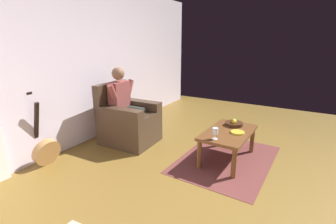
# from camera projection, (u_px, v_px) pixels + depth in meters

# --- Properties ---
(ground_plane) EXTENTS (7.21, 7.21, 0.00)m
(ground_plane) POSITION_uv_depth(u_px,v_px,m) (260.00, 179.00, 3.01)
(ground_plane) COLOR brown
(wall_back) EXTENTS (6.41, 0.06, 2.53)m
(wall_back) POSITION_uv_depth(u_px,v_px,m) (89.00, 63.00, 3.99)
(wall_back) COLOR silver
(wall_back) RESTS_ON ground
(rug) EXTENTS (1.70, 1.24, 0.01)m
(rug) POSITION_uv_depth(u_px,v_px,m) (226.00, 159.00, 3.51)
(rug) COLOR brown
(rug) RESTS_ON ground
(armchair) EXTENTS (0.75, 0.85, 0.97)m
(armchair) POSITION_uv_depth(u_px,v_px,m) (128.00, 122.00, 4.02)
(armchair) COLOR #412F21
(armchair) RESTS_ON ground
(person_seated) EXTENTS (0.62, 0.57, 1.23)m
(person_seated) POSITION_uv_depth(u_px,v_px,m) (126.00, 103.00, 3.94)
(person_seated) COLOR brown
(person_seated) RESTS_ON ground
(coffee_table) EXTENTS (0.97, 0.61, 0.43)m
(coffee_table) POSITION_uv_depth(u_px,v_px,m) (228.00, 136.00, 3.40)
(coffee_table) COLOR brown
(coffee_table) RESTS_ON ground
(guitar) EXTENTS (0.37, 0.33, 1.01)m
(guitar) POSITION_uv_depth(u_px,v_px,m) (46.00, 149.00, 3.31)
(guitar) COLOR #B18149
(guitar) RESTS_ON ground
(wine_glass_near) EXTENTS (0.07, 0.07, 0.15)m
(wine_glass_near) POSITION_uv_depth(u_px,v_px,m) (215.00, 132.00, 3.09)
(wine_glass_near) COLOR silver
(wine_glass_near) RESTS_ON coffee_table
(fruit_bowl) EXTENTS (0.25, 0.25, 0.11)m
(fruit_bowl) POSITION_uv_depth(u_px,v_px,m) (234.00, 123.00, 3.60)
(fruit_bowl) COLOR #3C2112
(fruit_bowl) RESTS_ON coffee_table
(decorative_dish) EXTENTS (0.18, 0.18, 0.02)m
(decorative_dish) POSITION_uv_depth(u_px,v_px,m) (238.00, 132.00, 3.31)
(decorative_dish) COLOR gold
(decorative_dish) RESTS_ON coffee_table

